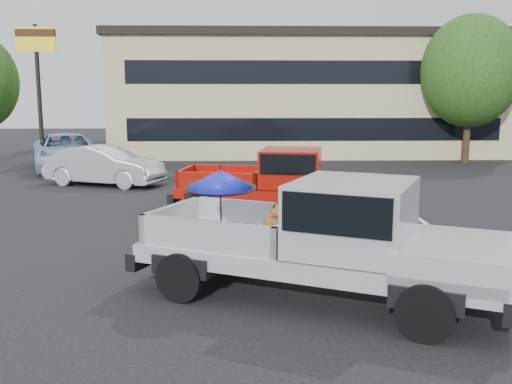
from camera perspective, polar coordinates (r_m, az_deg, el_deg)
The scene contains 11 objects.
ground at distance 10.98m, azimuth 6.62°, elevation -6.88°, with size 90.00×90.00×0.00m, color black.
stripe_left at distance 12.89m, azimuth -8.02°, elevation -4.41°, with size 0.12×5.00×0.01m, color silver.
stripe_right at distance 13.57m, azimuth 18.10°, elevation -4.08°, with size 0.12×5.00×0.01m, color silver.
motel_building at distance 31.60m, azimuth 5.03°, elevation 9.76°, with size 20.40×8.40×6.30m.
motel_sign at distance 25.90m, azimuth -21.07°, elevation 12.41°, with size 1.60×0.22×6.00m.
tree_right at distance 28.46m, azimuth 20.67°, elevation 11.23°, with size 4.46×4.46×6.78m.
tree_back at distance 35.26m, azimuth 11.11°, elevation 11.56°, with size 4.68×4.68×7.11m.
silver_pickup at distance 8.64m, azimuth 8.06°, elevation -4.22°, with size 5.99×4.17×2.06m.
red_pickup at distance 15.05m, azimuth 2.91°, elevation 1.35°, with size 5.48×2.72×1.73m.
silver_sedan at distance 20.61m, azimuth -14.92°, elevation 2.56°, with size 1.46×4.18×1.38m, color #A6A8AD.
blue_suv at distance 25.38m, azimuth -18.40°, elevation 3.84°, with size 2.55×5.54×1.54m, color #8DACD3.
Camera 1 is at (-1.52, -10.42, 3.10)m, focal length 40.00 mm.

